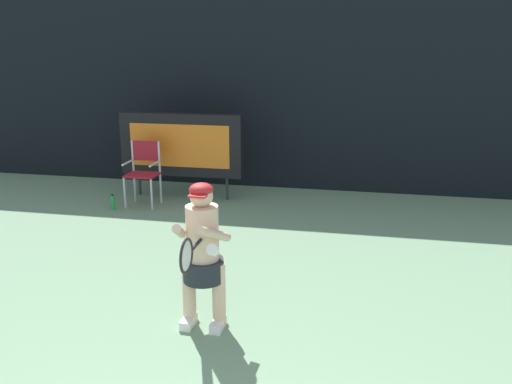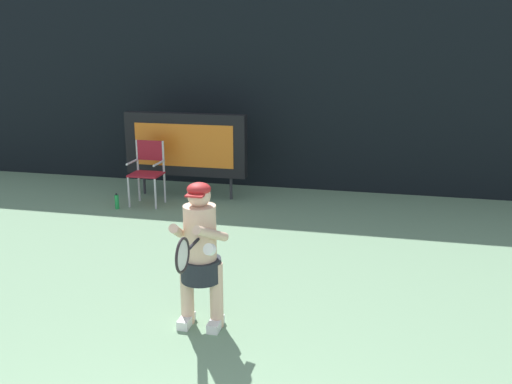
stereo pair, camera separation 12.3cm
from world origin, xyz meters
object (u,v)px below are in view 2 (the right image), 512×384
Objects in this scene: scoreboard at (185,145)px; umpire_chair at (148,169)px; tennis_player at (200,251)px; water_bottle at (117,202)px; tennis_racket at (183,254)px.

umpire_chair is at bearing -129.08° from scoreboard.
umpire_chair is 4.42m from tennis_player.
tennis_racket is at bearing -55.86° from water_bottle.
scoreboard reaches higher than umpire_chair.
tennis_racket is (2.66, -3.92, 0.82)m from water_bottle.
water_bottle is 0.44× the size of tennis_racket.
tennis_racket is at bearing -86.55° from tennis_player.
umpire_chair is 0.75m from water_bottle.
umpire_chair reaches higher than water_bottle.
tennis_racket is at bearing -70.03° from scoreboard.
water_bottle is 0.18× the size of tennis_player.
scoreboard is at bearing 105.37° from tennis_racket.
scoreboard is at bearing 50.92° from umpire_chair.
umpire_chair is 4.90m from tennis_racket.
scoreboard is 8.30× the size of water_bottle.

